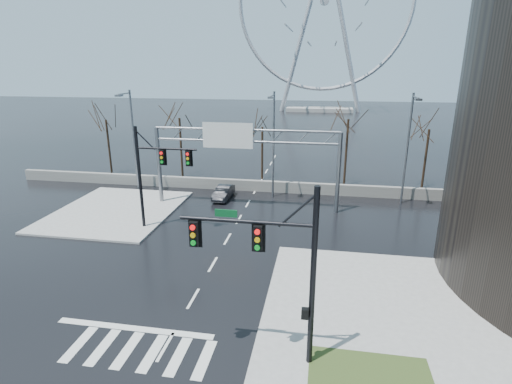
% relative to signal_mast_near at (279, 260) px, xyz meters
% --- Properties ---
extents(ground, '(260.00, 260.00, 0.00)m').
position_rel_signal_mast_near_xyz_m(ground, '(-5.14, 4.04, -4.87)').
color(ground, black).
rests_on(ground, ground).
extents(sidewalk_right_ext, '(12.00, 10.00, 0.15)m').
position_rel_signal_mast_near_xyz_m(sidewalk_right_ext, '(4.86, 6.04, -4.80)').
color(sidewalk_right_ext, gray).
rests_on(sidewalk_right_ext, ground).
extents(sidewalk_far, '(10.00, 12.00, 0.15)m').
position_rel_signal_mast_near_xyz_m(sidewalk_far, '(-16.14, 16.04, -4.80)').
color(sidewalk_far, gray).
rests_on(sidewalk_far, ground).
extents(barrier_wall, '(52.00, 0.50, 1.10)m').
position_rel_signal_mast_near_xyz_m(barrier_wall, '(-5.14, 24.04, -4.32)').
color(barrier_wall, slate).
rests_on(barrier_wall, ground).
extents(signal_mast_near, '(5.52, 0.41, 8.00)m').
position_rel_signal_mast_near_xyz_m(signal_mast_near, '(0.00, 0.00, 0.00)').
color(signal_mast_near, black).
rests_on(signal_mast_near, ground).
extents(signal_mast_far, '(4.72, 0.41, 8.00)m').
position_rel_signal_mast_near_xyz_m(signal_mast_far, '(-11.01, 13.00, -0.04)').
color(signal_mast_far, black).
rests_on(signal_mast_far, ground).
extents(sign_gantry, '(16.36, 0.40, 7.60)m').
position_rel_signal_mast_near_xyz_m(sign_gantry, '(-5.52, 19.00, 0.31)').
color(sign_gantry, slate).
rests_on(sign_gantry, ground).
extents(streetlight_left, '(0.50, 2.55, 10.00)m').
position_rel_signal_mast_near_xyz_m(streetlight_left, '(-17.14, 22.20, 1.01)').
color(streetlight_left, slate).
rests_on(streetlight_left, ground).
extents(streetlight_mid, '(0.50, 2.55, 10.00)m').
position_rel_signal_mast_near_xyz_m(streetlight_mid, '(-3.14, 22.20, 1.01)').
color(streetlight_mid, slate).
rests_on(streetlight_mid, ground).
extents(streetlight_right, '(0.50, 2.55, 10.00)m').
position_rel_signal_mast_near_xyz_m(streetlight_right, '(8.86, 22.20, 1.01)').
color(streetlight_right, slate).
rests_on(streetlight_right, ground).
extents(tree_far_left, '(3.50, 3.50, 7.00)m').
position_rel_signal_mast_near_xyz_m(tree_far_left, '(-23.14, 28.04, 0.70)').
color(tree_far_left, black).
rests_on(tree_far_left, ground).
extents(tree_left, '(3.75, 3.75, 7.50)m').
position_rel_signal_mast_near_xyz_m(tree_left, '(-14.14, 27.54, 1.10)').
color(tree_left, black).
rests_on(tree_left, ground).
extents(tree_center, '(3.25, 3.25, 6.50)m').
position_rel_signal_mast_near_xyz_m(tree_center, '(-5.14, 28.54, 0.30)').
color(tree_center, black).
rests_on(tree_center, ground).
extents(tree_right, '(3.90, 3.90, 7.80)m').
position_rel_signal_mast_near_xyz_m(tree_right, '(3.86, 27.54, 1.34)').
color(tree_right, black).
rests_on(tree_right, ground).
extents(tree_far_right, '(3.40, 3.40, 6.80)m').
position_rel_signal_mast_near_xyz_m(tree_far_right, '(11.86, 28.04, 0.54)').
color(tree_far_right, black).
rests_on(tree_far_right, ground).
extents(ferris_wheel, '(45.00, 6.00, 50.91)m').
position_rel_signal_mast_near_xyz_m(ferris_wheel, '(-0.14, 99.04, 21.26)').
color(ferris_wheel, gray).
rests_on(ferris_wheel, ground).
extents(car, '(1.49, 3.84, 1.25)m').
position_rel_signal_mast_near_xyz_m(car, '(-7.71, 21.04, -4.25)').
color(car, black).
rests_on(car, ground).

